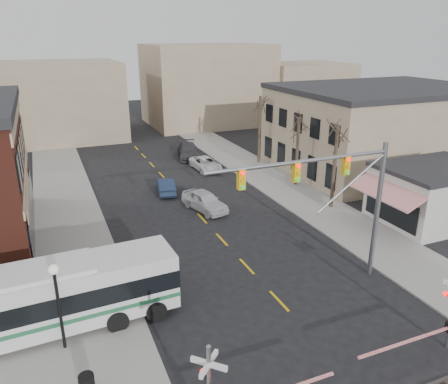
# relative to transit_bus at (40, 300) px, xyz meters

# --- Properties ---
(ground) EXTENTS (160.00, 160.00, 0.00)m
(ground) POSITION_rel_transit_bus_xyz_m (11.58, -3.99, -1.85)
(ground) COLOR black
(ground) RESTS_ON ground
(sidewalk_west) EXTENTS (5.00, 60.00, 0.12)m
(sidewalk_west) POSITION_rel_transit_bus_xyz_m (2.08, 16.01, -1.79)
(sidewalk_west) COLOR gray
(sidewalk_west) RESTS_ON ground
(sidewalk_east) EXTENTS (5.00, 60.00, 0.12)m
(sidewalk_east) POSITION_rel_transit_bus_xyz_m (21.08, 16.01, -1.79)
(sidewalk_east) COLOR gray
(sidewalk_east) RESTS_ON ground
(tan_building) EXTENTS (20.30, 15.30, 8.50)m
(tan_building) POSITION_rel_transit_bus_xyz_m (33.58, 16.01, 2.41)
(tan_building) COLOR gray
(tan_building) RESTS_ON ground
(awning_shop) EXTENTS (9.74, 6.20, 4.30)m
(awning_shop) POSITION_rel_transit_bus_xyz_m (27.55, 3.01, 0.32)
(awning_shop) COLOR beige
(awning_shop) RESTS_ON ground
(tree_east_a) EXTENTS (0.28, 0.28, 6.75)m
(tree_east_a) POSITION_rel_transit_bus_xyz_m (22.08, 8.01, 1.65)
(tree_east_a) COLOR #382B21
(tree_east_a) RESTS_ON sidewalk_east
(tree_east_b) EXTENTS (0.28, 0.28, 6.30)m
(tree_east_b) POSITION_rel_transit_bus_xyz_m (22.38, 14.01, 1.42)
(tree_east_b) COLOR #382B21
(tree_east_b) RESTS_ON sidewalk_east
(tree_east_c) EXTENTS (0.28, 0.28, 7.20)m
(tree_east_c) POSITION_rel_transit_bus_xyz_m (22.58, 22.01, 1.87)
(tree_east_c) COLOR #382B21
(tree_east_c) RESTS_ON sidewalk_east
(transit_bus) EXTENTS (12.85, 3.40, 3.28)m
(transit_bus) POSITION_rel_transit_bus_xyz_m (0.00, 0.00, 0.00)
(transit_bus) COLOR silver
(transit_bus) RESTS_ON ground
(traffic_signal_mast) EXTENTS (10.53, 0.30, 8.00)m
(traffic_signal_mast) POSITION_rel_transit_bus_xyz_m (15.08, -1.57, 3.92)
(traffic_signal_mast) COLOR gray
(traffic_signal_mast) RESTS_ON ground
(rr_crossing_east) EXTENTS (5.60, 1.36, 4.00)m
(rr_crossing_east) POSITION_rel_transit_bus_xyz_m (16.38, -8.14, 0.12)
(rr_crossing_east) COLOR gray
(rr_crossing_east) RESTS_ON ground
(street_lamp) EXTENTS (0.44, 0.44, 4.21)m
(street_lamp) POSITION_rel_transit_bus_xyz_m (0.79, -1.57, 1.29)
(street_lamp) COLOR black
(street_lamp) RESTS_ON sidewalk_west
(car_a) EXTENTS (3.04, 4.99, 1.59)m
(car_a) POSITION_rel_transit_bus_xyz_m (12.39, 11.58, -1.05)
(car_a) COLOR silver
(car_a) RESTS_ON ground
(car_b) EXTENTS (2.14, 4.31, 1.36)m
(car_b) POSITION_rel_transit_bus_xyz_m (10.63, 16.78, -1.17)
(car_b) COLOR #1A2741
(car_b) RESTS_ON ground
(car_c) EXTENTS (2.40, 4.86, 1.33)m
(car_c) POSITION_rel_transit_bus_xyz_m (16.34, 21.98, -1.18)
(car_c) COLOR silver
(car_c) RESTS_ON ground
(car_d) EXTENTS (3.49, 5.94, 1.61)m
(car_d) POSITION_rel_transit_bus_xyz_m (16.20, 27.18, -1.04)
(car_d) COLOR #38373C
(car_d) RESTS_ON ground
(pedestrian_near) EXTENTS (0.54, 0.67, 1.61)m
(pedestrian_near) POSITION_rel_transit_bus_xyz_m (3.28, 0.23, -0.92)
(pedestrian_near) COLOR #524742
(pedestrian_near) RESTS_ON sidewalk_west
(pedestrian_far) EXTENTS (1.07, 1.15, 1.88)m
(pedestrian_far) POSITION_rel_transit_bus_xyz_m (1.67, 3.57, -0.79)
(pedestrian_far) COLOR #2C374D
(pedestrian_far) RESTS_ON sidewalk_west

